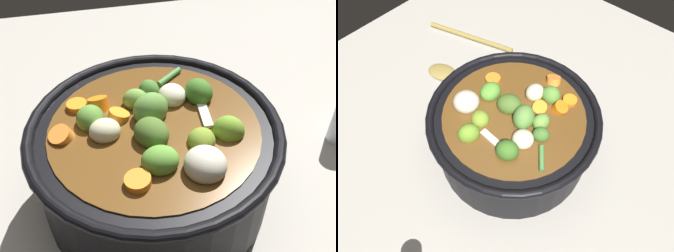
{
  "view_description": "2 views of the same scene",
  "coord_description": "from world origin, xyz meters",
  "views": [
    {
      "loc": [
        -0.34,
        0.06,
        0.44
      ],
      "look_at": [
        0.0,
        -0.02,
        0.12
      ],
      "focal_mm": 43.57,
      "sensor_mm": 36.0,
      "label": 1
    },
    {
      "loc": [
        0.19,
        -0.24,
        0.54
      ],
      "look_at": [
        -0.0,
        -0.02,
        0.1
      ],
      "focal_mm": 32.92,
      "sensor_mm": 36.0,
      "label": 2
    }
  ],
  "objects": [
    {
      "name": "cooking_pot",
      "position": [
        -0.0,
        -0.0,
        0.07
      ],
      "size": [
        0.3,
        0.3,
        0.15
      ],
      "color": "black",
      "rests_on": "ground_plane"
    },
    {
      "name": "ground_plane",
      "position": [
        0.0,
        0.0,
        0.0
      ],
      "size": [
        1.1,
        1.1,
        0.0
      ],
      "primitive_type": "plane",
      "color": "#9E998E"
    }
  ]
}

